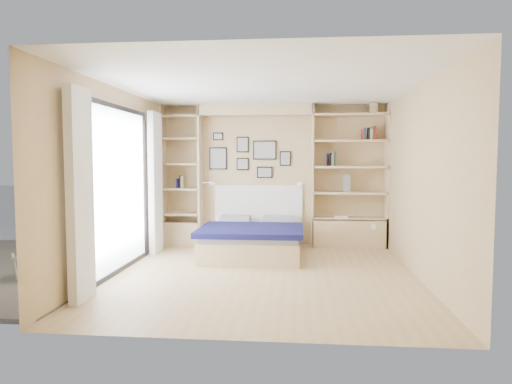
{
  "coord_description": "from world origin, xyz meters",
  "views": [
    {
      "loc": [
        0.45,
        -5.98,
        1.53
      ],
      "look_at": [
        -0.19,
        0.9,
        1.04
      ],
      "focal_mm": 32.0,
      "sensor_mm": 36.0,
      "label": 1
    }
  ],
  "objects": [
    {
      "name": "bed",
      "position": [
        -0.26,
        1.27,
        0.26
      ],
      "size": [
        1.59,
        1.95,
        1.07
      ],
      "color": "#D9B88E",
      "rests_on": "ground"
    },
    {
      "name": "deck",
      "position": [
        -3.6,
        0.0,
        0.0
      ],
      "size": [
        3.2,
        4.0,
        0.05
      ],
      "primitive_type": "cube",
      "color": "brown",
      "rests_on": "ground"
    },
    {
      "name": "deck_chair",
      "position": [
        -2.86,
        -0.32,
        0.36
      ],
      "size": [
        0.51,
        0.79,
        0.76
      ],
      "rotation": [
        0.0,
        0.0,
        0.07
      ],
      "color": "tan",
      "rests_on": "ground"
    },
    {
      "name": "shelf_decor",
      "position": [
        1.09,
        2.07,
        1.69
      ],
      "size": [
        3.55,
        0.23,
        2.03
      ],
      "color": "maroon",
      "rests_on": "ground"
    },
    {
      "name": "photo_gallery",
      "position": [
        -0.45,
        2.22,
        1.6
      ],
      "size": [
        1.48,
        0.02,
        0.82
      ],
      "color": "black",
      "rests_on": "ground"
    },
    {
      "name": "reading_lamps",
      "position": [
        -0.3,
        2.0,
        1.1
      ],
      "size": [
        1.92,
        0.12,
        0.15
      ],
      "color": "silver",
      "rests_on": "ground"
    },
    {
      "name": "ground",
      "position": [
        0.0,
        0.0,
        0.0
      ],
      "size": [
        4.5,
        4.5,
        0.0
      ],
      "primitive_type": "plane",
      "color": "tan",
      "rests_on": "ground"
    },
    {
      "name": "room_shell",
      "position": [
        -0.39,
        1.52,
        1.08
      ],
      "size": [
        4.5,
        4.5,
        4.5
      ],
      "color": "tan",
      "rests_on": "ground"
    }
  ]
}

